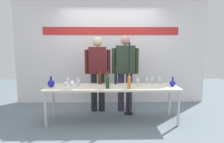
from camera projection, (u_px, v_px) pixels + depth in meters
ground_plane at (112, 121)px, 4.18m from camera, size 10.00×10.00×0.00m
back_wall at (111, 46)px, 5.35m from camera, size 4.99×0.11×3.00m
display_table at (112, 89)px, 4.09m from camera, size 2.64×0.67×0.72m
decanter_blue_left at (51, 83)px, 4.03m from camera, size 0.14×0.14×0.21m
decanter_blue_right at (173, 83)px, 4.08m from camera, size 0.12×0.12×0.19m
presenter_left at (98, 69)px, 4.68m from camera, size 0.59×0.22×1.73m
presenter_right at (125, 68)px, 4.69m from camera, size 0.62×0.22×1.76m
wine_bottle_0 at (100, 78)px, 4.31m from camera, size 0.07×0.07×0.33m
wine_bottle_1 at (107, 81)px, 3.89m from camera, size 0.08×0.08×0.32m
wine_bottle_2 at (129, 82)px, 3.84m from camera, size 0.06×0.06×0.31m
wine_bottle_3 at (107, 79)px, 4.16m from camera, size 0.07×0.07×0.30m
wine_bottle_4 at (116, 77)px, 4.33m from camera, size 0.06×0.06×0.33m
wine_glass_left_0 at (72, 83)px, 3.89m from camera, size 0.06×0.06×0.15m
wine_glass_left_1 at (78, 80)px, 4.08m from camera, size 0.06×0.06×0.17m
wine_glass_left_2 at (79, 80)px, 4.22m from camera, size 0.06×0.06×0.14m
wine_glass_left_3 at (68, 79)px, 4.22m from camera, size 0.07×0.07×0.16m
wine_glass_left_4 at (66, 84)px, 3.79m from camera, size 0.07×0.07×0.14m
wine_glass_left_5 at (72, 84)px, 3.78m from camera, size 0.07×0.07×0.14m
wine_glass_right_0 at (147, 79)px, 4.37m from camera, size 0.06×0.06×0.14m
wine_glass_right_1 at (152, 79)px, 4.35m from camera, size 0.06×0.06×0.15m
wine_glass_right_2 at (160, 79)px, 4.31m from camera, size 0.06×0.06×0.14m
wine_glass_right_3 at (138, 80)px, 4.17m from camera, size 0.07×0.07×0.15m
microphone_stand at (129, 90)px, 4.53m from camera, size 0.20×0.20×1.60m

